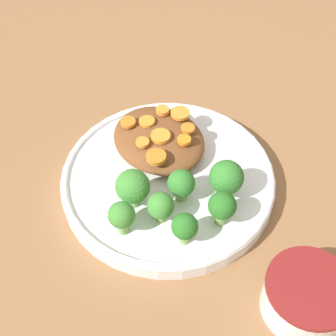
# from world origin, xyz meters

# --- Properties ---
(ground_plane) EXTENTS (4.00, 4.00, 0.00)m
(ground_plane) POSITION_xyz_m (0.00, 0.00, 0.00)
(ground_plane) COLOR #8C603D
(plate) EXTENTS (0.29, 0.29, 0.03)m
(plate) POSITION_xyz_m (0.00, 0.00, 0.01)
(plate) COLOR white
(plate) RESTS_ON ground_plane
(dip_bowl) EXTENTS (0.10, 0.10, 0.05)m
(dip_bowl) POSITION_xyz_m (-0.23, 0.00, 0.03)
(dip_bowl) COLOR silver
(dip_bowl) RESTS_ON ground_plane
(stew_mound) EXTENTS (0.14, 0.12, 0.03)m
(stew_mound) POSITION_xyz_m (0.05, -0.02, 0.04)
(stew_mound) COLOR brown
(stew_mound) RESTS_ON plate
(broccoli_floret_0) EXTENTS (0.03, 0.03, 0.05)m
(broccoli_floret_0) POSITION_xyz_m (-0.10, 0.00, 0.05)
(broccoli_floret_0) COLOR #759E51
(broccoli_floret_0) RESTS_ON plate
(broccoli_floret_1) EXTENTS (0.04, 0.04, 0.05)m
(broccoli_floret_1) POSITION_xyz_m (-0.04, 0.01, 0.05)
(broccoli_floret_1) COLOR #759E51
(broccoli_floret_1) RESTS_ON plate
(broccoli_floret_2) EXTENTS (0.03, 0.03, 0.05)m
(broccoli_floret_2) POSITION_xyz_m (-0.05, 0.05, 0.05)
(broccoli_floret_2) COLOR #759E51
(broccoli_floret_2) RESTS_ON plate
(broccoli_floret_3) EXTENTS (0.03, 0.03, 0.05)m
(broccoli_floret_3) POSITION_xyz_m (-0.03, 0.10, 0.05)
(broccoli_floret_3) COLOR #759E51
(broccoli_floret_3) RESTS_ON plate
(broccoli_floret_4) EXTENTS (0.04, 0.04, 0.06)m
(broccoli_floret_4) POSITION_xyz_m (-0.07, -0.03, 0.05)
(broccoli_floret_4) COLOR #7FA85B
(broccoli_floret_4) RESTS_ON plate
(broccoli_floret_5) EXTENTS (0.03, 0.03, 0.05)m
(broccoli_floret_5) POSITION_xyz_m (-0.09, 0.05, 0.05)
(broccoli_floret_5) COLOR #7FA85B
(broccoli_floret_5) RESTS_ON plate
(broccoli_floret_6) EXTENTS (0.04, 0.04, 0.06)m
(broccoli_floret_6) POSITION_xyz_m (-0.01, 0.06, 0.05)
(broccoli_floret_6) COLOR #7FA85B
(broccoli_floret_6) RESTS_ON plate
(carrot_slice_0) EXTENTS (0.03, 0.03, 0.01)m
(carrot_slice_0) POSITION_xyz_m (0.03, -0.02, 0.06)
(carrot_slice_0) COLOR orange
(carrot_slice_0) RESTS_ON stew_mound
(carrot_slice_1) EXTENTS (0.02, 0.02, 0.01)m
(carrot_slice_1) POSITION_xyz_m (0.01, -0.04, 0.06)
(carrot_slice_1) COLOR orange
(carrot_slice_1) RESTS_ON stew_mound
(carrot_slice_2) EXTENTS (0.02, 0.02, 0.00)m
(carrot_slice_2) POSITION_xyz_m (0.08, -0.00, 0.06)
(carrot_slice_2) COLOR orange
(carrot_slice_2) RESTS_ON stew_mound
(carrot_slice_3) EXTENTS (0.03, 0.03, 0.00)m
(carrot_slice_3) POSITION_xyz_m (0.05, -0.07, 0.06)
(carrot_slice_3) COLOR orange
(carrot_slice_3) RESTS_ON stew_mound
(carrot_slice_4) EXTENTS (0.02, 0.02, 0.00)m
(carrot_slice_4) POSITION_xyz_m (0.07, -0.02, 0.06)
(carrot_slice_4) COLOR orange
(carrot_slice_4) RESTS_ON stew_mound
(carrot_slice_5) EXTENTS (0.03, 0.03, 0.01)m
(carrot_slice_5) POSITION_xyz_m (0.01, 0.01, 0.06)
(carrot_slice_5) COLOR orange
(carrot_slice_5) RESTS_ON stew_mound
(carrot_slice_6) EXTENTS (0.02, 0.02, 0.00)m
(carrot_slice_6) POSITION_xyz_m (0.02, -0.05, 0.06)
(carrot_slice_6) COLOR orange
(carrot_slice_6) RESTS_ON stew_mound
(carrot_slice_7) EXTENTS (0.02, 0.02, 0.01)m
(carrot_slice_7) POSITION_xyz_m (0.07, -0.05, 0.06)
(carrot_slice_7) COLOR orange
(carrot_slice_7) RESTS_ON stew_mound
(carrot_slice_8) EXTENTS (0.02, 0.02, 0.00)m
(carrot_slice_8) POSITION_xyz_m (0.04, 0.01, 0.06)
(carrot_slice_8) COLOR orange
(carrot_slice_8) RESTS_ON stew_mound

